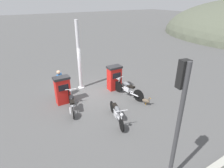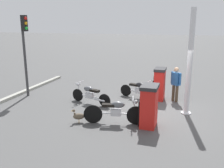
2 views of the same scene
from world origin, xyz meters
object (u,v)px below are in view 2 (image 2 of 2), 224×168
wandering_duck (79,116)px  roadside_traffic_light (25,42)px  motorcycle_far_pump (115,111)px  canopy_support_pole (190,65)px  attendant_person (176,82)px  fuel_pump_near (159,84)px  motorcycle_near_pump (139,89)px  motorcycle_extra (90,94)px  fuel_pump_far (149,106)px

wandering_duck → roadside_traffic_light: (3.70, -2.31, 2.36)m
motorcycle_far_pump → roadside_traffic_light: bearing=-22.2°
roadside_traffic_light → canopy_support_pole: canopy_support_pole is taller
attendant_person → roadside_traffic_light: bearing=9.7°
fuel_pump_near → wandering_duck: fuel_pump_near is taller
fuel_pump_near → motorcycle_near_pump: size_ratio=0.80×
fuel_pump_near → canopy_support_pole: 2.28m
canopy_support_pole → wandering_duck: bearing=29.3°
motorcycle_near_pump → roadside_traffic_light: 5.76m
attendant_person → wandering_duck: attendant_person is taller
motorcycle_extra → canopy_support_pole: 4.34m
roadside_traffic_light → wandering_duck: bearing=148.0°
motorcycle_far_pump → fuel_pump_near: bearing=-109.3°
fuel_pump_near → wandering_duck: bearing=55.6°
wandering_duck → attendant_person: bearing=-132.3°
motorcycle_extra → motorcycle_far_pump: bearing=133.2°
motorcycle_near_pump → motorcycle_extra: bearing=35.9°
canopy_support_pole → roadside_traffic_light: bearing=-1.9°
attendant_person → wandering_duck: bearing=47.7°
fuel_pump_far → attendant_person: 3.16m
motorcycle_near_pump → wandering_duck: motorcycle_near_pump is taller
fuel_pump_far → motorcycle_extra: 3.30m
wandering_duck → canopy_support_pole: bearing=-150.7°
motorcycle_near_pump → canopy_support_pole: (-2.17, 1.38, 1.49)m
canopy_support_pole → motorcycle_near_pump: bearing=-32.4°
motorcycle_far_pump → canopy_support_pole: size_ratio=0.54×
motorcycle_near_pump → wandering_duck: (1.52, 3.45, -0.21)m
motorcycle_near_pump → motorcycle_far_pump: 3.18m
motorcycle_far_pump → roadside_traffic_light: size_ratio=0.57×
motorcycle_near_pump → wandering_duck: size_ratio=3.63×
wandering_duck → fuel_pump_near: bearing=-124.4°
fuel_pump_near → motorcycle_extra: size_ratio=0.75×
fuel_pump_near → fuel_pump_far: (-0.00, 3.16, -0.01)m
motorcycle_far_pump → motorcycle_extra: size_ratio=1.09×
motorcycle_extra → roadside_traffic_light: bearing=-4.3°
fuel_pump_near → canopy_support_pole: (-1.24, 1.51, 1.19)m
fuel_pump_far → attendant_person: size_ratio=0.93×
motorcycle_far_pump → motorcycle_near_pump: bearing=-94.1°
motorcycle_near_pump → roadside_traffic_light: (5.22, 1.13, 2.15)m
motorcycle_extra → attendant_person: (-3.56, -1.43, 0.44)m
fuel_pump_far → motorcycle_far_pump: bearing=7.1°
fuel_pump_far → wandering_duck: bearing=9.6°
motorcycle_near_pump → roadside_traffic_light: bearing=12.3°
wandering_duck → canopy_support_pole: 4.56m
motorcycle_extra → roadside_traffic_light: roadside_traffic_light is taller
attendant_person → motorcycle_near_pump: bearing=1.5°
roadside_traffic_light → motorcycle_far_pump: bearing=157.8°
motorcycle_extra → wandering_duck: (-0.39, 2.06, -0.22)m
motorcycle_extra → roadside_traffic_light: 3.95m
fuel_pump_near → canopy_support_pole: canopy_support_pole is taller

